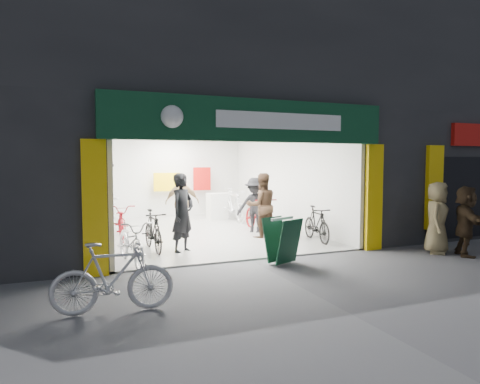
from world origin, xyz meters
TOP-DOWN VIEW (x-y plane):
  - ground at (0.00, 0.00)m, footprint 60.00×60.00m
  - building at (0.91, 4.99)m, footprint 17.00×10.27m
  - bike_left_front at (-2.50, 0.60)m, footprint 0.86×1.90m
  - bike_left_midfront at (-1.83, 1.75)m, footprint 0.54×1.70m
  - bike_left_midback at (-2.33, 3.74)m, footprint 0.80×1.95m
  - bike_left_back at (-2.50, 5.17)m, footprint 0.81×1.98m
  - bike_right_front at (2.50, 1.33)m, footprint 0.70×1.68m
  - bike_right_mid at (1.80, 3.54)m, footprint 0.73×2.01m
  - bike_right_back at (1.80, 5.74)m, footprint 0.64×2.03m
  - parked_bike at (-3.15, -2.23)m, footprint 1.76×0.65m
  - customer_a at (-1.20, 1.33)m, footprint 0.83×0.79m
  - customer_b at (1.37, 2.40)m, footprint 0.95×0.77m
  - customer_c at (1.52, 3.23)m, footprint 1.26×1.14m
  - customer_d at (-0.37, 4.60)m, footprint 1.12×0.64m
  - pedestrian_near at (4.39, -0.94)m, footprint 0.99×0.94m
  - pedestrian_far at (4.78, -1.41)m, footprint 1.19×1.54m
  - sandwich_board at (0.49, -0.50)m, footprint 0.81×0.82m

SIDE VIEW (x-z plane):
  - ground at x=0.00m, z-range 0.00..0.00m
  - bike_left_front at x=-2.50m, z-range 0.00..0.97m
  - bike_right_front at x=2.50m, z-range 0.00..0.98m
  - bike_left_midback at x=-2.33m, z-range 0.00..1.00m
  - bike_left_midfront at x=-1.83m, z-range 0.00..1.01m
  - parked_bike at x=-3.15m, z-range 0.00..1.04m
  - bike_right_mid at x=1.80m, z-range 0.00..1.05m
  - sandwich_board at x=0.49m, z-range 0.05..1.02m
  - bike_left_back at x=-2.50m, z-range 0.00..1.15m
  - bike_right_back at x=1.80m, z-range 0.00..1.21m
  - pedestrian_far at x=4.78m, z-range 0.00..1.62m
  - customer_c at x=1.52m, z-range 0.00..1.69m
  - pedestrian_near at x=4.39m, z-range 0.00..1.70m
  - customer_d at x=-0.37m, z-range 0.00..1.80m
  - customer_b at x=1.37m, z-range 0.00..1.85m
  - customer_a at x=-1.20m, z-range 0.00..1.91m
  - building at x=0.91m, z-range 0.31..8.31m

